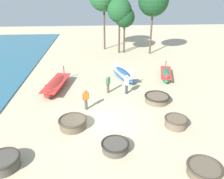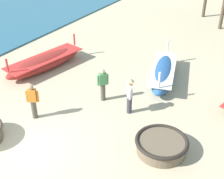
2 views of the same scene
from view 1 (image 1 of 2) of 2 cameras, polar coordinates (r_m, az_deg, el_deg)
The scene contains 16 objects.
ground_plane at distance 14.45m, azimuth -2.23°, elevation -8.43°, with size 80.00×80.00×0.00m, color #C6B793.
coracle_far_right at distance 14.42m, azimuth 16.36°, elevation -8.09°, with size 1.46×1.46×0.61m.
coracle_weathered at distance 13.97m, azimuth -10.21°, elevation -8.52°, with size 1.79×1.79×0.61m.
coracle_center at distance 11.65m, azimuth 22.94°, elevation -18.73°, with size 1.65×1.65×0.51m.
coracle_beside_post at distance 12.09m, azimuth 0.81°, elevation -14.55°, with size 1.53×1.53×0.49m.
coracle_upturned at distance 12.28m, azimuth -26.52°, elevation -16.56°, with size 1.62×1.62×0.62m.
coracle_nearest at distance 17.05m, azimuth 11.67°, elevation -2.24°, with size 1.93×1.93×0.55m.
long_boat_red_hull at distance 21.07m, azimuth 2.84°, elevation 4.03°, with size 2.30×4.48×1.46m.
long_boat_blue_hull at distance 19.34m, azimuth -14.28°, elevation 1.17°, with size 2.08×4.95×1.36m.
long_boat_ochre_hull at distance 21.91m, azimuth 13.88°, elevation 3.89°, with size 1.96×4.11×1.13m.
fisherman_standing_right at distance 17.74m, azimuth 3.83°, elevation 1.71°, with size 0.37×0.46×1.67m.
fisherman_hauling at distance 15.53m, azimuth -6.87°, elevation -2.48°, with size 0.47×0.36×1.57m.
fisherman_standing_left at distance 17.90m, azimuth -1.06°, elevation 1.57°, with size 0.39×0.42×1.57m.
tree_leftmost at distance 28.84m, azimuth 10.77°, elevation 21.80°, with size 3.68×3.68×8.39m.
tree_right_mid at distance 28.95m, azimuth 1.98°, elevation 19.93°, with size 3.04×3.04×6.94m.
tree_tall_back at distance 29.12m, azimuth 3.30°, elevation 18.28°, with size 2.58×2.58×5.87m.
Camera 1 is at (-0.32, -12.05, 7.97)m, focal length 35.00 mm.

